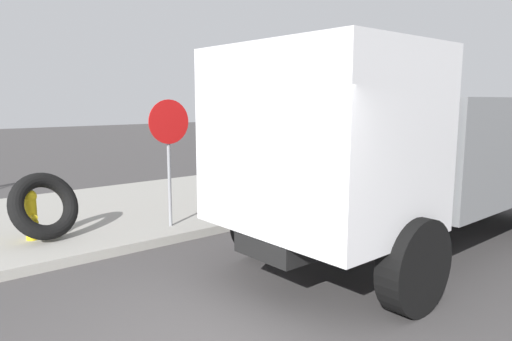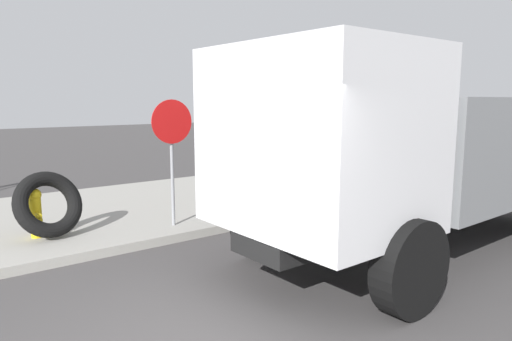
% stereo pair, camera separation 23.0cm
% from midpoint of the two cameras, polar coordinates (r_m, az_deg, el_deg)
% --- Properties ---
extents(sidewalk_curb, '(36.00, 5.00, 0.15)m').
position_cam_midpoint_polar(sidewalk_curb, '(9.62, -26.65, -6.00)').
color(sidewalk_curb, '#99968E').
rests_on(sidewalk_curb, ground).
extents(fire_hydrant, '(0.21, 0.48, 0.81)m').
position_cam_midpoint_polar(fire_hydrant, '(8.24, -26.77, -4.73)').
color(fire_hydrant, yellow).
rests_on(fire_hydrant, sidewalk_curb).
extents(loose_tire, '(1.21, 0.86, 1.11)m').
position_cam_midpoint_polar(loose_tire, '(8.11, -25.43, -3.97)').
color(loose_tire, black).
rests_on(loose_tire, sidewalk_curb).
extents(stop_sign, '(0.76, 0.08, 2.22)m').
position_cam_midpoint_polar(stop_sign, '(8.13, -11.50, 3.81)').
color(stop_sign, gray).
rests_on(stop_sign, sidewalk_curb).
extents(dump_truck_gray, '(7.04, 2.90, 3.00)m').
position_cam_midpoint_polar(dump_truck_gray, '(7.63, 18.57, 2.59)').
color(dump_truck_gray, slate).
rests_on(dump_truck_gray, ground).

